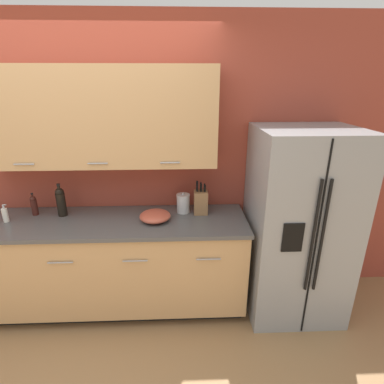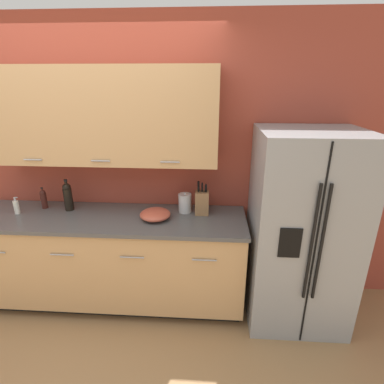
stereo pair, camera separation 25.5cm
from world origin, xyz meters
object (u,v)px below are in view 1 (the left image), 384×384
Objects in this scene: refrigerator at (298,225)px; mixing_bowl at (155,216)px; knife_block at (201,202)px; oil_bottle at (34,205)px; soap_dispenser at (5,215)px; steel_canister at (183,203)px; wine_bottle at (61,201)px.

mixing_bowl is at bearing 178.85° from refrigerator.
knife_block reaches higher than oil_bottle.
knife_block is (-0.85, 0.16, 0.17)m from refrigerator.
steel_canister is (1.53, 0.14, 0.02)m from soap_dispenser.
wine_bottle is (-1.24, 0.01, 0.02)m from knife_block.
knife_block is at bearing -0.31° from wine_bottle.
knife_block is at bearing -1.22° from oil_bottle.
wine_bottle reaches higher than mixing_bowl.
soap_dispenser is at bearing -174.82° from steel_canister.
steel_canister is at bearing 34.41° from mixing_bowl.
wine_bottle is 0.86m from mixing_bowl.
soap_dispenser is (-1.68, -0.10, -0.05)m from knife_block.
oil_bottle is (-2.35, 0.19, 0.16)m from refrigerator.
refrigerator reaches higher than wine_bottle.
wine_bottle is at bearing 170.54° from mixing_bowl.
refrigerator is 0.88m from knife_block.
soap_dispenser is (-2.54, 0.06, 0.13)m from refrigerator.
steel_canister is (-1.01, 0.19, 0.15)m from refrigerator.
oil_bottle is at bearing -179.83° from steel_canister.
knife_block reaches higher than mixing_bowl.
mixing_bowl is at bearing -161.78° from knife_block.
wine_bottle is 1.44× the size of oil_bottle.
knife_block is 0.16m from steel_canister.
mixing_bowl is (-0.40, -0.13, -0.07)m from knife_block.
wine_bottle reaches higher than oil_bottle.
refrigerator is 1.26m from mixing_bowl.
steel_canister is 0.71× the size of mixing_bowl.
oil_bottle reaches higher than soap_dispenser.
refrigerator is at bearing -1.26° from soap_dispenser.
knife_block is at bearing 18.22° from mixing_bowl.
knife_block is 1.03× the size of wine_bottle.
soap_dispenser is 0.77× the size of oil_bottle.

